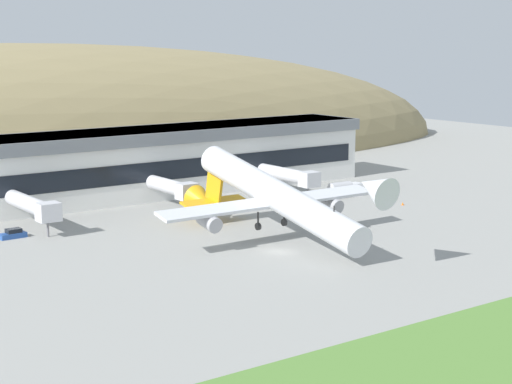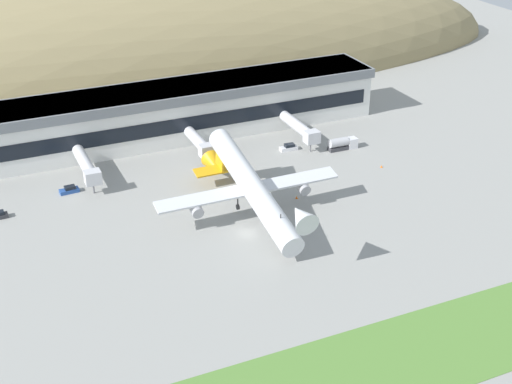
% 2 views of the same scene
% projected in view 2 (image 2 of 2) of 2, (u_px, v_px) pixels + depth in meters
% --- Properties ---
extents(ground_plane, '(346.63, 346.63, 0.00)m').
position_uv_depth(ground_plane, '(247.00, 233.00, 136.83)').
color(ground_plane, gray).
extents(grass_strip_foreground, '(311.97, 17.47, 0.08)m').
position_uv_depth(grass_strip_foreground, '(364.00, 371.00, 102.49)').
color(grass_strip_foreground, '#568438').
rests_on(grass_strip_foreground, ground_plane).
extents(hill_backdrop, '(278.71, 75.02, 58.47)m').
position_uv_depth(hill_backdrop, '(115.00, 74.00, 222.72)').
color(hill_backdrop, '#8E7F56').
rests_on(hill_backdrop, ground_plane).
extents(terminal_building, '(104.50, 15.77, 13.01)m').
position_uv_depth(terminal_building, '(176.00, 109.00, 175.49)').
color(terminal_building, white).
rests_on(terminal_building, ground_plane).
extents(jetway_0, '(3.38, 16.84, 5.43)m').
position_uv_depth(jetway_0, '(87.00, 166.00, 154.24)').
color(jetway_0, silver).
rests_on(jetway_0, ground_plane).
extents(jetway_1, '(3.38, 13.85, 5.43)m').
position_uv_depth(jetway_1, '(200.00, 143.00, 165.15)').
color(jetway_1, silver).
rests_on(jetway_1, ground_plane).
extents(jetway_2, '(3.38, 16.49, 5.43)m').
position_uv_depth(jetway_2, '(300.00, 128.00, 173.21)').
color(jetway_2, silver).
rests_on(jetway_2, ground_plane).
extents(cargo_airplane, '(38.24, 46.97, 13.64)m').
position_uv_depth(cargo_airplane, '(251.00, 187.00, 139.07)').
color(cargo_airplane, silver).
extents(service_car_2, '(4.38, 2.00, 1.59)m').
position_uv_depth(service_car_2, '(289.00, 148.00, 171.07)').
color(service_car_2, silver).
rests_on(service_car_2, ground_plane).
extents(service_car_3, '(4.17, 2.05, 1.46)m').
position_uv_depth(service_car_3, '(69.00, 190.00, 151.56)').
color(service_car_3, '#264C99').
rests_on(service_car_3, ground_plane).
extents(fuel_truck, '(7.44, 2.36, 3.03)m').
position_uv_depth(fuel_truck, '(342.00, 144.00, 171.20)').
color(fuel_truck, silver).
rests_on(fuel_truck, ground_plane).
extents(traffic_cone_0, '(0.52, 0.52, 0.58)m').
position_uv_depth(traffic_cone_0, '(297.00, 197.00, 149.30)').
color(traffic_cone_0, orange).
rests_on(traffic_cone_0, ground_plane).
extents(traffic_cone_1, '(0.52, 0.52, 0.58)m').
position_uv_depth(traffic_cone_1, '(381.00, 166.00, 162.68)').
color(traffic_cone_1, orange).
rests_on(traffic_cone_1, ground_plane).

